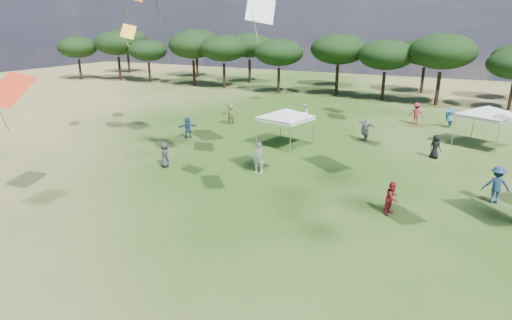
% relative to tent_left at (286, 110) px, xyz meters
% --- Properties ---
extents(tree_line, '(108.78, 17.63, 7.77)m').
position_rel_tent_left_xyz_m(tree_line, '(7.54, 25.56, 2.78)').
color(tree_line, black).
rests_on(tree_line, ground).
extents(tent_left, '(6.13, 6.13, 3.06)m').
position_rel_tent_left_xyz_m(tent_left, '(0.00, 0.00, 0.00)').
color(tent_left, gray).
rests_on(tent_left, ground).
extents(tent_right, '(5.89, 5.89, 3.28)m').
position_rel_tent_left_xyz_m(tent_right, '(12.84, 6.23, 0.22)').
color(tent_right, gray).
rests_on(tent_right, ground).
extents(festival_crowd, '(29.18, 21.64, 1.92)m').
position_rel_tent_left_xyz_m(festival_crowd, '(5.46, 3.52, -1.75)').
color(festival_crowd, silver).
rests_on(festival_crowd, ground).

